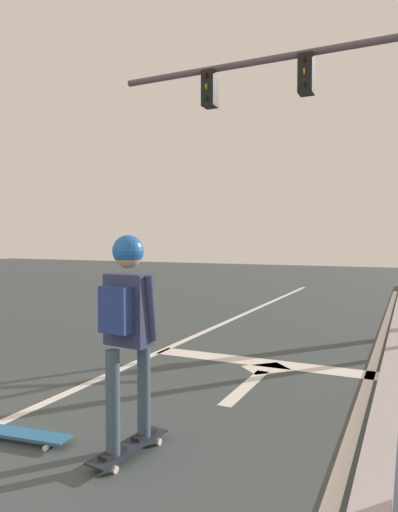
{
  "coord_description": "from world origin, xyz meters",
  "views": [
    {
      "loc": [
        3.34,
        -0.61,
        1.75
      ],
      "look_at": [
        0.95,
        4.52,
        1.54
      ],
      "focal_mm": 31.98,
      "sensor_mm": 36.0,
      "label": 1
    }
  ],
  "objects": [
    {
      "name": "lane_line_center",
      "position": [
        -0.17,
        6.0,
        0.0
      ],
      "size": [
        0.12,
        20.0,
        0.01
      ],
      "primitive_type": "cube",
      "color": "silver",
      "rests_on": "ground"
    },
    {
      "name": "lane_line_curbside",
      "position": [
        2.89,
        6.0,
        0.0
      ],
      "size": [
        0.12,
        20.0,
        0.01
      ],
      "primitive_type": "cube",
      "color": "silver",
      "rests_on": "ground"
    },
    {
      "name": "stop_bar",
      "position": [
        1.43,
        5.56,
        0.0
      ],
      "size": [
        3.21,
        0.4,
        0.01
      ],
      "primitive_type": "cube",
      "color": "silver",
      "rests_on": "ground"
    },
    {
      "name": "lane_arrow_stem",
      "position": [
        1.59,
        4.45,
        0.0
      ],
      "size": [
        0.16,
        1.4,
        0.01
      ],
      "primitive_type": "cube",
      "color": "silver",
      "rests_on": "ground"
    },
    {
      "name": "lane_arrow_head",
      "position": [
        1.59,
        5.3,
        0.0
      ],
      "size": [
        0.71,
        0.71,
        0.01
      ],
      "primitive_type": "cube",
      "rotation": [
        0.0,
        0.0,
        0.79
      ],
      "color": "silver",
      "rests_on": "ground"
    },
    {
      "name": "curb_strip",
      "position": [
        3.14,
        6.0,
        0.07
      ],
      "size": [
        0.24,
        24.0,
        0.14
      ],
      "primitive_type": "cube",
      "color": "#A0969A",
      "rests_on": "ground"
    },
    {
      "name": "skateboard",
      "position": [
        1.3,
        2.43,
        0.07
      ],
      "size": [
        0.28,
        0.82,
        0.08
      ],
      "color": "#1D242F",
      "rests_on": "ground"
    },
    {
      "name": "skater",
      "position": [
        1.3,
        2.41,
        1.16
      ],
      "size": [
        0.47,
        0.63,
        1.7
      ],
      "color": "#394E61",
      "rests_on": "skateboard"
    },
    {
      "name": "spare_skateboard",
      "position": [
        0.33,
        2.26,
        0.06
      ],
      "size": [
        0.88,
        0.3,
        0.08
      ],
      "color": "#24608E",
      "rests_on": "ground"
    },
    {
      "name": "traffic_signal_mast",
      "position": [
        2.04,
        7.06,
        3.72
      ],
      "size": [
        5.3,
        0.34,
        5.24
      ],
      "color": "#5E535C",
      "rests_on": "ground"
    }
  ]
}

